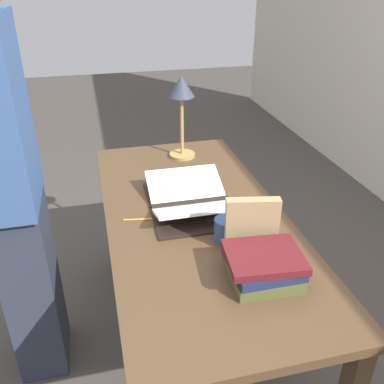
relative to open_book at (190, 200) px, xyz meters
The scene contains 9 objects.
ground_plane 0.78m from the open_book, ahead, with size 12.00×12.00×0.00m, color #47423D.
reading_desk 0.14m from the open_book, ahead, with size 1.56×0.72×0.75m.
open_book is the anchor object (origin of this frame).
book_stack_tall 0.53m from the open_book, 13.44° to the left, with size 0.23×0.26×0.09m.
book_standing_upright 0.39m from the open_book, 21.55° to the left, with size 0.08×0.19×0.20m.
reading_lamp 0.60m from the open_book, behind, with size 0.14×0.14×0.42m.
coffee_mug 0.29m from the open_book, 14.19° to the left, with size 0.11×0.09×0.09m.
pencil 0.22m from the open_book, 71.62° to the right, with size 0.03×0.15×0.01m.
person_reader 0.70m from the open_book, 93.67° to the right, with size 0.36×0.23×1.74m.
Camera 1 is at (1.45, -0.37, 1.66)m, focal length 40.00 mm.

